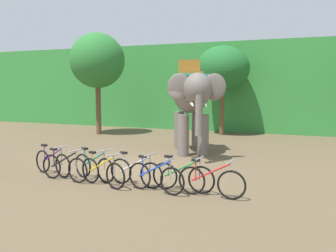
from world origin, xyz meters
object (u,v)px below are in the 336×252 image
object	(u,v)px
bike_white	(136,172)
tree_far_right	(97,61)
bike_green	(183,177)
bike_red	(211,181)
bike_blue	(155,177)
bike_black	(64,167)
tree_center_right	(223,69)
bike_purple	(52,163)
bike_yellow	(102,172)
elephant	(192,98)
bike_teal	(94,167)

from	to	relation	value
bike_white	tree_far_right	bearing A→B (deg)	127.87
bike_green	bike_red	distance (m)	0.81
bike_blue	bike_red	xyz separation A→B (m)	(1.41, 0.13, 0.00)
bike_black	bike_red	world-z (taller)	same
tree_far_right	tree_center_right	size ratio (longest dim) A/B	1.15
bike_purple	bike_black	world-z (taller)	same
tree_center_right	bike_red	xyz separation A→B (m)	(2.42, -11.21, -3.24)
tree_far_right	bike_yellow	distance (m)	11.42
tree_far_right	bike_white	world-z (taller)	tree_far_right
elephant	bike_red	size ratio (longest dim) A/B	2.43
bike_blue	bike_green	distance (m)	0.70
bike_red	elephant	bearing A→B (deg)	112.93
bike_white	bike_green	distance (m)	1.33
tree_center_right	bike_yellow	world-z (taller)	tree_center_right
tree_center_right	tree_far_right	bearing A→B (deg)	-160.18
bike_teal	bike_white	distance (m)	1.39
bike_blue	bike_green	size ratio (longest dim) A/B	0.99
bike_red	bike_green	bearing A→B (deg)	166.90
tree_center_right	elephant	xyz separation A→B (m)	(0.18, -5.92, -1.43)
bike_purple	bike_green	bearing A→B (deg)	-1.84
bike_red	bike_white	bearing A→B (deg)	175.32
bike_white	bike_blue	xyz separation A→B (m)	(0.71, -0.31, 0.00)
bike_white	elephant	bearing A→B (deg)	91.24
tree_far_right	bike_green	distance (m)	12.44
bike_purple	bike_teal	xyz separation A→B (m)	(1.50, -0.05, 0.00)
bike_teal	bike_blue	bearing A→B (deg)	-10.96
bike_black	bike_red	xyz separation A→B (m)	(4.27, 0.08, 0.00)
bike_purple	bike_red	xyz separation A→B (m)	(5.01, -0.32, 0.00)
tree_center_right	bike_white	size ratio (longest dim) A/B	2.88
bike_purple	bike_white	size ratio (longest dim) A/B	0.98
elephant	bike_black	world-z (taller)	elephant
bike_teal	bike_white	xyz separation A→B (m)	(1.39, -0.10, 0.00)
bike_teal	tree_far_right	bearing A→B (deg)	122.03
tree_far_right	bike_yellow	xyz separation A→B (m)	(5.93, -9.03, -3.69)
elephant	bike_yellow	size ratio (longest dim) A/B	2.52
bike_purple	bike_blue	xyz separation A→B (m)	(3.60, -0.45, 0.00)
bike_purple	elephant	bearing A→B (deg)	60.79
bike_yellow	bike_green	size ratio (longest dim) A/B	0.97
tree_far_right	tree_center_right	world-z (taller)	tree_far_right
bike_black	bike_green	world-z (taller)	same
bike_yellow	bike_blue	size ratio (longest dim) A/B	0.98
tree_far_right	bike_teal	world-z (taller)	tree_far_right
tree_far_right	bike_black	distance (m)	10.73
bike_green	bike_white	bearing A→B (deg)	-179.54
elephant	bike_yellow	xyz separation A→B (m)	(-0.72, -5.44, -1.82)
bike_yellow	bike_white	world-z (taller)	same
tree_center_right	bike_green	bearing A→B (deg)	-81.62
bike_black	bike_blue	distance (m)	2.85
tree_far_right	bike_black	bearing A→B (deg)	-62.67
elephant	bike_purple	size ratio (longest dim) A/B	2.50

